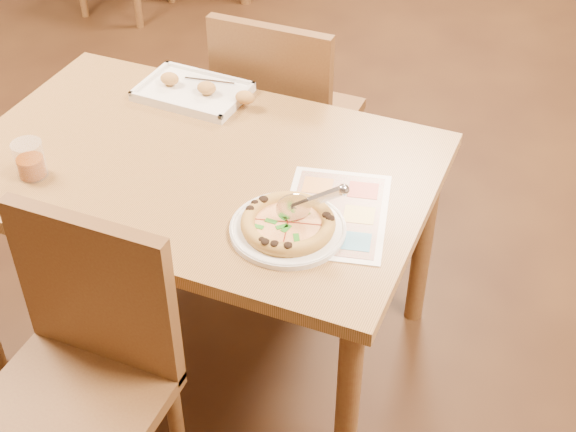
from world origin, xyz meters
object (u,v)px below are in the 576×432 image
at_px(chair_far, 281,105).
at_px(pizza_cutter, 310,202).
at_px(chair_near, 81,352).
at_px(plate, 288,229).
at_px(pizza, 288,223).
at_px(dining_table, 198,186).
at_px(appetizer_tray, 196,92).
at_px(glass_tumbler, 30,162).
at_px(menu, 335,213).

xyz_separation_m(chair_far, pizza_cutter, (0.40, -0.75, 0.24)).
height_order(chair_near, plate, chair_near).
relative_size(pizza, pizza_cutter, 1.56).
height_order(plate, pizza_cutter, pizza_cutter).
bearing_deg(pizza, dining_table, 153.03).
bearing_deg(appetizer_tray, pizza, -43.60).
bearing_deg(glass_tumbler, pizza, 3.68).
relative_size(appetizer_tray, menu, 1.05).
relative_size(chair_near, plate, 1.62).
distance_m(dining_table, plate, 0.40).
bearing_deg(plate, dining_table, 153.11).
bearing_deg(appetizer_tray, dining_table, -62.23).
height_order(chair_near, appetizer_tray, chair_near).
xyz_separation_m(appetizer_tray, menu, (0.60, -0.38, -0.01)).
bearing_deg(chair_near, dining_table, 90.00).
relative_size(pizza, glass_tumbler, 2.28).
distance_m(chair_near, chair_far, 1.20).
height_order(plate, pizza, pizza).
distance_m(appetizer_tray, glass_tumbler, 0.58).
height_order(pizza_cutter, appetizer_tray, pizza_cutter).
relative_size(chair_far, plate, 1.62).
bearing_deg(plate, menu, 53.24).
bearing_deg(plate, pizza, -56.70).
bearing_deg(chair_far, glass_tumbler, 65.46).
bearing_deg(dining_table, chair_near, -90.00).
xyz_separation_m(chair_near, pizza, (0.35, 0.42, 0.18)).
bearing_deg(glass_tumbler, pizza_cutter, 5.40).
xyz_separation_m(dining_table, menu, (0.43, -0.07, 0.09)).
height_order(dining_table, pizza_cutter, pizza_cutter).
relative_size(chair_far, pizza, 2.00).
xyz_separation_m(pizza_cutter, glass_tumbler, (-0.77, -0.07, -0.04)).
relative_size(pizza, appetizer_tray, 0.62).
bearing_deg(dining_table, pizza_cutter, -21.02).
bearing_deg(dining_table, chair_far, 90.00).
xyz_separation_m(pizza_cutter, menu, (0.04, 0.09, -0.09)).
bearing_deg(plate, appetizer_tray, 136.42).
xyz_separation_m(pizza, glass_tumbler, (-0.73, -0.05, 0.02)).
xyz_separation_m(plate, glass_tumbler, (-0.73, -0.05, 0.04)).
bearing_deg(appetizer_tray, glass_tumbler, -111.62).
xyz_separation_m(pizza, pizza_cutter, (0.05, 0.03, 0.06)).
relative_size(plate, menu, 0.80).
bearing_deg(pizza, chair_far, 114.23).
xyz_separation_m(chair_far, plate, (0.35, -0.78, 0.16)).
bearing_deg(appetizer_tray, menu, -32.22).
xyz_separation_m(chair_far, pizza, (0.35, -0.78, 0.18)).
relative_size(pizza_cutter, glass_tumbler, 1.46).
xyz_separation_m(dining_table, pizza_cutter, (0.40, -0.15, 0.17)).
bearing_deg(menu, appetizer_tray, 147.78).
bearing_deg(pizza_cutter, dining_table, 129.56).
bearing_deg(pizza_cutter, menu, 36.96).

